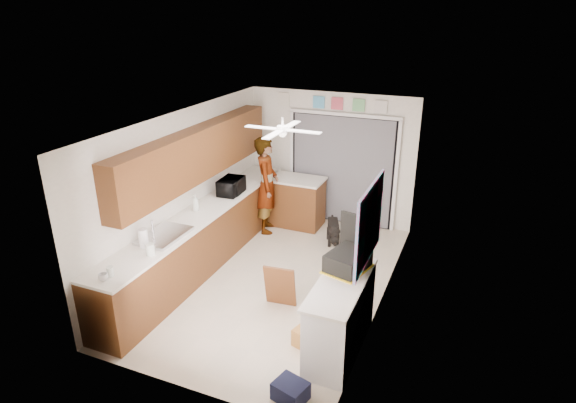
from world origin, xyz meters
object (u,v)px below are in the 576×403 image
(cardboard_box, at_px, (310,338))
(navy_crate, at_px, (290,391))
(dog, at_px, (333,231))
(suitcase, at_px, (348,261))
(soap_bottle, at_px, (196,202))
(man, at_px, (267,185))
(cup, at_px, (103,277))
(paper_towel_roll, at_px, (143,238))
(microwave, at_px, (231,186))

(cardboard_box, height_order, navy_crate, cardboard_box)
(dog, bearing_deg, suitcase, -91.08)
(suitcase, xyz_separation_m, dog, (-0.91, 2.38, -0.82))
(soap_bottle, bearing_deg, navy_crate, -40.97)
(suitcase, distance_m, dog, 2.68)
(cardboard_box, xyz_separation_m, navy_crate, (0.11, -0.89, -0.01))
(man, bearing_deg, suitcase, -157.15)
(cup, bearing_deg, soap_bottle, 93.79)
(cup, height_order, paper_towel_roll, paper_towel_roll)
(paper_towel_roll, height_order, navy_crate, paper_towel_roll)
(cup, bearing_deg, suitcase, 27.91)
(navy_crate, relative_size, dog, 0.58)
(cup, distance_m, man, 3.80)
(microwave, xyz_separation_m, paper_towel_roll, (-0.12, -2.19, -0.01))
(navy_crate, bearing_deg, suitcase, 81.01)
(microwave, bearing_deg, soap_bottle, 165.61)
(microwave, distance_m, cup, 3.07)
(soap_bottle, distance_m, cup, 2.22)
(suitcase, xyz_separation_m, cardboard_box, (-0.32, -0.43, -0.94))
(cup, relative_size, suitcase, 0.22)
(cup, bearing_deg, paper_towel_roll, 96.37)
(navy_crate, bearing_deg, paper_towel_roll, 161.17)
(suitcase, bearing_deg, soap_bottle, 177.27)
(microwave, height_order, dog, microwave)
(suitcase, xyz_separation_m, man, (-2.22, 2.42, -0.15))
(microwave, distance_m, man, 0.81)
(cup, height_order, cardboard_box, cup)
(navy_crate, bearing_deg, soap_bottle, 139.03)
(soap_bottle, height_order, cardboard_box, soap_bottle)
(microwave, height_order, cup, microwave)
(cup, bearing_deg, dog, 66.12)
(man, bearing_deg, microwave, 135.77)
(microwave, distance_m, suitcase, 3.07)
(man, bearing_deg, cup, 155.07)
(navy_crate, bearing_deg, cardboard_box, 97.05)
(paper_towel_roll, bearing_deg, cardboard_box, 1.31)
(man, height_order, dog, man)
(cup, distance_m, navy_crate, 2.52)
(microwave, height_order, suitcase, microwave)
(microwave, relative_size, cup, 4.31)
(soap_bottle, distance_m, man, 1.66)
(microwave, bearing_deg, man, -27.87)
(soap_bottle, height_order, suitcase, soap_bottle)
(soap_bottle, bearing_deg, dog, 40.33)
(soap_bottle, distance_m, navy_crate, 3.46)
(paper_towel_roll, distance_m, cardboard_box, 2.54)
(cup, bearing_deg, man, 84.71)
(cup, xyz_separation_m, paper_towel_roll, (-0.10, 0.87, 0.09))
(cardboard_box, bearing_deg, cup, -157.62)
(paper_towel_roll, xyz_separation_m, suitcase, (2.67, 0.49, -0.02))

